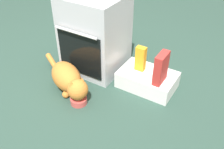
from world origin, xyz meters
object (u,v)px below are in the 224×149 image
Objects in this scene: pantry_cabinet at (147,80)px; cereal_box at (161,68)px; oven at (95,34)px; food_bowl at (79,100)px; cat at (68,79)px; juice_carton at (141,59)px.

pantry_cabinet is 1.88× the size of cereal_box.
pantry_cabinet is (0.61, -0.02, -0.31)m from oven.
cereal_box is at bearing 40.69° from food_bowl.
oven is 2.79× the size of cereal_box.
cereal_box is at bearing 54.23° from cat.
juice_carton is (0.50, 0.45, 0.14)m from cat.
cat is at bearing -152.53° from cereal_box.
food_bowl is 0.23m from cat.
juice_carton is at bearing 172.68° from pantry_cabinet.
oven is at bearing 173.83° from cereal_box.
juice_carton is at bearing -0.85° from oven.
cat is at bearing -143.35° from pantry_cabinet.
juice_carton reaches higher than food_bowl.
oven reaches higher than cat.
cat is (-0.18, 0.09, 0.10)m from food_bowl.
oven is 0.53m from juice_carton.
oven reaches higher than pantry_cabinet.
cereal_box is (0.74, -0.08, -0.09)m from oven.
cat is 0.84m from cereal_box.
juice_carton reaches higher than cat.
cereal_box is (0.73, 0.38, 0.16)m from cat.
juice_carton is 0.24m from cereal_box.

